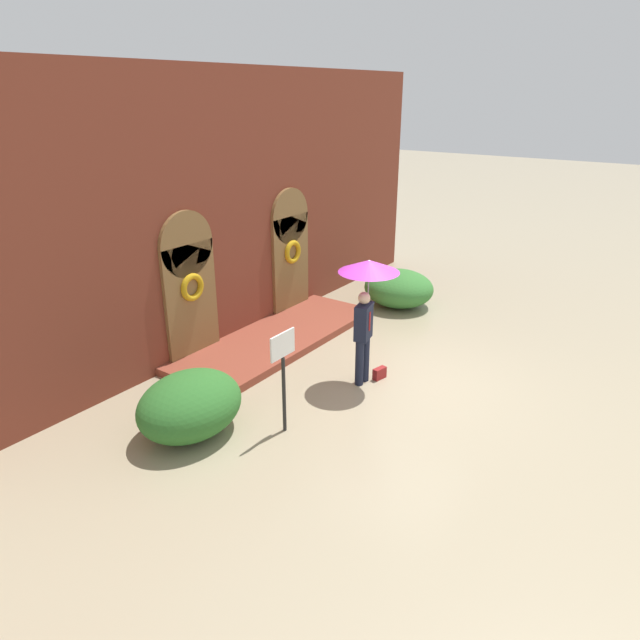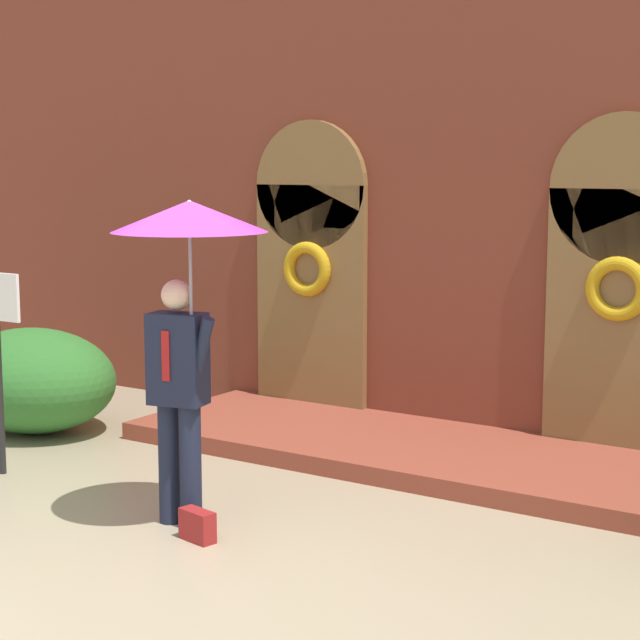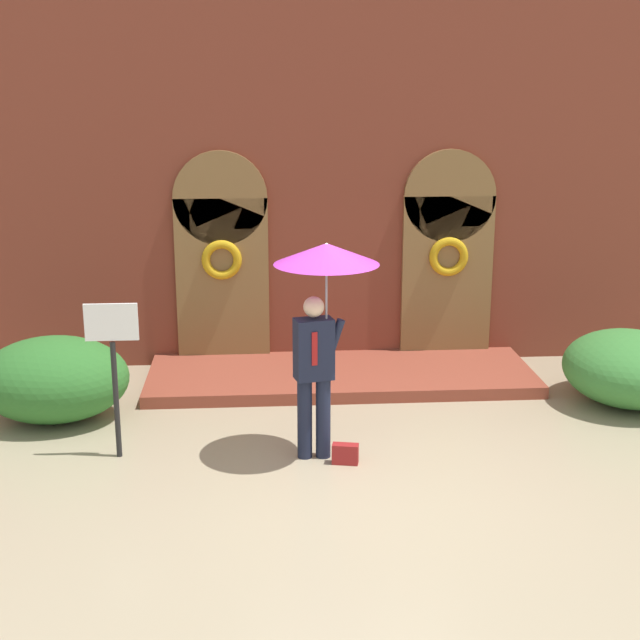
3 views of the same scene
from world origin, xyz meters
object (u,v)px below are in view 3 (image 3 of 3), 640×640
object	(u,v)px
person_with_umbrella	(323,286)
sign_post	(113,355)
shrub_left	(54,379)
shrub_right	(629,368)
handbag	(345,454)

from	to	relation	value
person_with_umbrella	sign_post	bearing A→B (deg)	175.71
shrub_left	shrub_right	xyz separation A→B (m)	(7.12, 0.07, -0.05)
handbag	shrub_left	size ratio (longest dim) A/B	0.16
handbag	person_with_umbrella	bearing A→B (deg)	150.09
person_with_umbrella	shrub_right	world-z (taller)	person_with_umbrella
shrub_left	handbag	bearing A→B (deg)	-24.56
person_with_umbrella	sign_post	distance (m)	2.35
person_with_umbrella	handbag	world-z (taller)	person_with_umbrella
person_with_umbrella	shrub_right	xyz separation A→B (m)	(3.98, 1.40, -1.45)
shrub_right	sign_post	bearing A→B (deg)	-168.73
sign_post	shrub_right	distance (m)	6.36
person_with_umbrella	sign_post	world-z (taller)	person_with_umbrella
shrub_left	shrub_right	bearing A→B (deg)	0.53
person_with_umbrella	sign_post	xyz separation A→B (m)	(-2.22, 0.17, -0.75)
shrub_left	shrub_right	distance (m)	7.12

